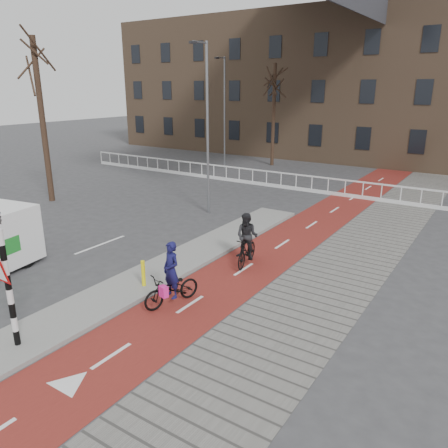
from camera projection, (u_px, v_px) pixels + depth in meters
The scene contains 14 objects.
ground at pixel (100, 320), 11.73m from camera, with size 120.00×120.00×0.00m, color #38383A.
bike_lane at pixel (303, 231), 18.91m from camera, with size 2.50×60.00×0.01m, color maroon.
sidewalk at pixel (368, 243), 17.45m from camera, with size 3.00×60.00×0.01m, color slate.
curb_island at pixel (175, 264), 15.27m from camera, with size 1.80×16.00×0.12m, color gray.
traffic_signal at pixel (5, 272), 9.83m from camera, with size 0.80×0.80×3.68m.
bollard at pixel (143, 273), 13.35m from camera, with size 0.12×0.12×0.82m, color #F9ED0D.
cyclist_near at pixel (172, 284), 12.36m from camera, with size 1.11×1.91×1.89m.
cyclist_far at pixel (247, 244), 15.11m from camera, with size 0.89×1.79×1.87m.
railing at pixel (253, 180), 27.80m from camera, with size 28.00×0.10×0.99m.
townhouse_row at pixel (364, 63), 36.44m from camera, with size 46.00×10.00×15.90m.
tree_left at pixel (43, 122), 22.66m from camera, with size 0.30×0.30×8.39m, color black.
tree_mid at pixel (273, 116), 33.54m from camera, with size 0.27×0.27×7.63m, color black.
streetlight_near at pixel (208, 132), 20.45m from camera, with size 0.12×0.12×7.91m, color slate.
streetlight_left at pixel (225, 114), 32.34m from camera, with size 0.12×0.12×8.01m, color slate.
Camera 1 is at (8.49, -6.87, 6.00)m, focal length 35.00 mm.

